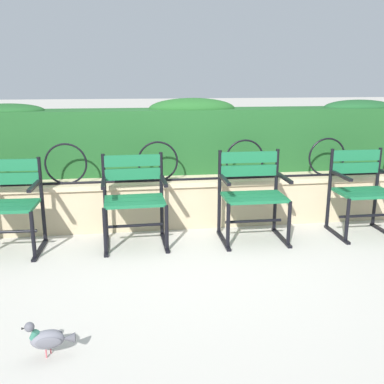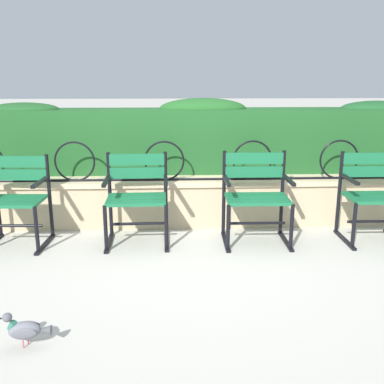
% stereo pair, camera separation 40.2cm
% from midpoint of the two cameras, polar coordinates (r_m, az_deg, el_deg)
% --- Properties ---
extents(ground_plane, '(60.00, 60.00, 0.00)m').
position_cam_midpoint_polar(ground_plane, '(4.10, 2.89, -7.83)').
color(ground_plane, '#BCB7AD').
extents(stone_wall, '(7.55, 0.41, 0.51)m').
position_cam_midpoint_polar(stone_wall, '(4.80, 2.03, -1.23)').
color(stone_wall, tan).
rests_on(stone_wall, ground).
extents(iron_arch_fence, '(7.01, 0.02, 0.42)m').
position_cam_midpoint_polar(iron_arch_fence, '(4.61, -0.62, 3.65)').
color(iron_arch_fence, black).
rests_on(iron_arch_fence, stone_wall).
extents(hedge_row, '(7.40, 0.53, 0.83)m').
position_cam_midpoint_polar(hedge_row, '(5.10, 1.98, 6.95)').
color(hedge_row, '#1E5123').
rests_on(hedge_row, stone_wall).
extents(park_chair_leftmost, '(0.58, 0.54, 0.84)m').
position_cam_midpoint_polar(park_chair_leftmost, '(4.45, -19.21, -0.67)').
color(park_chair_leftmost, '#19663D').
rests_on(park_chair_leftmost, ground).
extents(park_chair_centre_left, '(0.61, 0.53, 0.85)m').
position_cam_midpoint_polar(park_chair_centre_left, '(4.27, -4.41, -0.44)').
color(park_chair_centre_left, '#19663D').
rests_on(park_chair_centre_left, ground).
extents(park_chair_centre_right, '(0.63, 0.53, 0.86)m').
position_cam_midpoint_polar(park_chair_centre_right, '(4.35, 10.83, -0.31)').
color(park_chair_centre_right, '#19663D').
rests_on(park_chair_centre_right, ground).
extents(park_chair_rightmost, '(0.57, 0.52, 0.85)m').
position_cam_midpoint_polar(park_chair_rightmost, '(4.74, 24.37, -0.22)').
color(park_chair_rightmost, '#19663D').
rests_on(park_chair_rightmost, ground).
extents(pigeon_near_chairs, '(0.29, 0.11, 0.22)m').
position_cam_midpoint_polar(pigeon_near_chairs, '(2.86, -16.73, -16.62)').
color(pigeon_near_chairs, slate).
rests_on(pigeon_near_chairs, ground).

